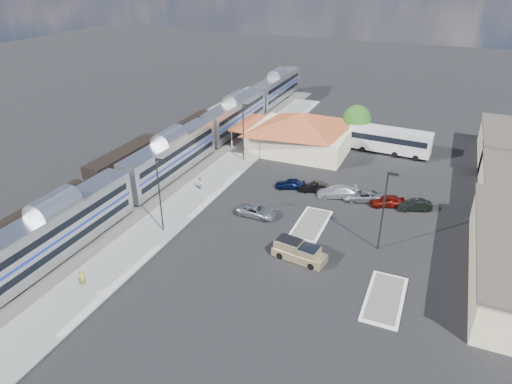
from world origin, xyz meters
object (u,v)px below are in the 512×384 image
at_px(pickup_truck, 299,252).
at_px(suv, 256,211).
at_px(station_depot, 301,131).
at_px(coach_bus, 390,139).

xyz_separation_m(pickup_truck, suv, (-7.58, 6.51, -0.22)).
height_order(station_depot, suv, station_depot).
height_order(suv, coach_bus, coach_bus).
xyz_separation_m(pickup_truck, coach_bus, (3.95, 33.06, 1.43)).
bearing_deg(suv, station_depot, 6.55).
height_order(pickup_truck, suv, pickup_truck).
relative_size(station_depot, coach_bus, 1.44).
distance_m(suv, coach_bus, 28.99).
relative_size(suv, coach_bus, 0.38).
distance_m(pickup_truck, suv, 9.99).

